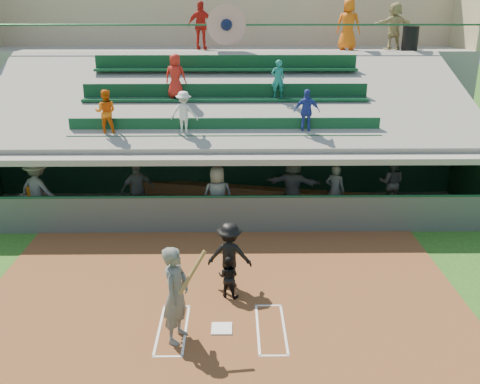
{
  "coord_description": "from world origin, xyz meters",
  "views": [
    {
      "loc": [
        0.27,
        -9.51,
        6.45
      ],
      "look_at": [
        0.42,
        3.5,
        1.8
      ],
      "focal_mm": 40.0,
      "sensor_mm": 36.0,
      "label": 1
    }
  ],
  "objects_px": {
    "home_plate": "(222,328)",
    "trash_bin": "(410,38)",
    "white_table": "(35,208)",
    "water_cooler": "(33,191)",
    "batter_at_plate": "(176,294)",
    "catcher": "(228,277)"
  },
  "relations": [
    {
      "from": "home_plate",
      "to": "trash_bin",
      "type": "xyz_separation_m",
      "value": [
        7.25,
        12.28,
        5.03
      ]
    },
    {
      "from": "white_table",
      "to": "water_cooler",
      "type": "bearing_deg",
      "value": -70.72
    },
    {
      "from": "home_plate",
      "to": "batter_at_plate",
      "type": "height_order",
      "value": "batter_at_plate"
    },
    {
      "from": "batter_at_plate",
      "to": "water_cooler",
      "type": "xyz_separation_m",
      "value": [
        -5.01,
        6.26,
        -0.06
      ]
    },
    {
      "from": "catcher",
      "to": "water_cooler",
      "type": "bearing_deg",
      "value": -18.63
    },
    {
      "from": "white_table",
      "to": "catcher",
      "type": "bearing_deg",
      "value": -50.13
    },
    {
      "from": "batter_at_plate",
      "to": "white_table",
      "type": "bearing_deg",
      "value": 128.62
    },
    {
      "from": "trash_bin",
      "to": "water_cooler",
      "type": "bearing_deg",
      "value": -154.22
    },
    {
      "from": "batter_at_plate",
      "to": "trash_bin",
      "type": "distance_m",
      "value": 15.52
    },
    {
      "from": "white_table",
      "to": "water_cooler",
      "type": "xyz_separation_m",
      "value": [
        0.04,
        -0.07,
        0.56
      ]
    },
    {
      "from": "batter_at_plate",
      "to": "catcher",
      "type": "relative_size",
      "value": 2.01
    },
    {
      "from": "home_plate",
      "to": "water_cooler",
      "type": "height_order",
      "value": "water_cooler"
    },
    {
      "from": "trash_bin",
      "to": "white_table",
      "type": "bearing_deg",
      "value": -154.53
    },
    {
      "from": "batter_at_plate",
      "to": "trash_bin",
      "type": "xyz_separation_m",
      "value": [
        8.12,
        12.6,
        4.03
      ]
    },
    {
      "from": "water_cooler",
      "to": "batter_at_plate",
      "type": "bearing_deg",
      "value": -51.31
    },
    {
      "from": "water_cooler",
      "to": "home_plate",
      "type": "bearing_deg",
      "value": -45.26
    },
    {
      "from": "water_cooler",
      "to": "trash_bin",
      "type": "xyz_separation_m",
      "value": [
        13.13,
        6.34,
        4.09
      ]
    },
    {
      "from": "home_plate",
      "to": "water_cooler",
      "type": "xyz_separation_m",
      "value": [
        -5.89,
        5.94,
        0.95
      ]
    },
    {
      "from": "batter_at_plate",
      "to": "white_table",
      "type": "height_order",
      "value": "batter_at_plate"
    },
    {
      "from": "home_plate",
      "to": "trash_bin",
      "type": "height_order",
      "value": "trash_bin"
    },
    {
      "from": "home_plate",
      "to": "white_table",
      "type": "height_order",
      "value": "white_table"
    },
    {
      "from": "batter_at_plate",
      "to": "white_table",
      "type": "distance_m",
      "value": 8.12
    }
  ]
}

